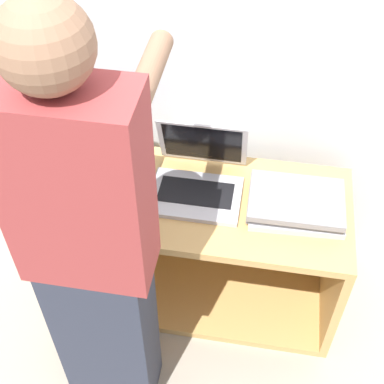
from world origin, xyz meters
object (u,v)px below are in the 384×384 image
laptop_stack_left (98,170)px  laptop_stack_right (296,203)px  person (92,255)px  laptop_open (198,178)px

laptop_stack_left → laptop_stack_right: bearing=0.1°
person → laptop_stack_right: bearing=39.2°
laptop_stack_right → person: bearing=-140.8°
laptop_stack_left → laptop_stack_right: 0.80m
laptop_stack_right → laptop_stack_left: bearing=-179.9°
laptop_stack_right → person: person is taller
laptop_open → laptop_stack_right: size_ratio=0.96×
laptop_open → laptop_stack_right: 0.41m
person → laptop_open: bearing=67.4°
laptop_stack_left → person: bearing=-73.5°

